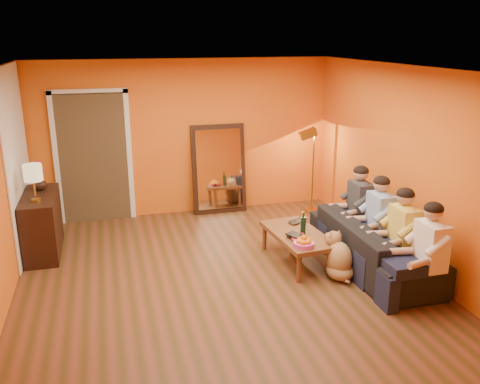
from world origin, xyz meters
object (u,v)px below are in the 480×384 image
object	(u,v)px
table_lamp	(34,183)
wine_bottle	(303,223)
dog	(339,255)
laptop	(301,222)
sofa	(373,244)
person_mid_left	(403,236)
person_far_left	(430,254)
person_mid_right	(380,221)
tumbler	(303,226)
person_far_right	(360,207)
mirror_frame	(219,169)
vase	(40,183)
sideboard	(42,224)
coffee_table	(297,247)
floor_lamp	(313,172)

from	to	relation	value
table_lamp	wine_bottle	xyz separation A→B (m)	(3.39, -0.99, -0.53)
dog	laptop	distance (m)	0.94
sofa	person_mid_left	size ratio (longest dim) A/B	1.82
table_lamp	person_far_left	xyz separation A→B (m)	(4.37, -2.36, -0.49)
sofa	dog	world-z (taller)	sofa
person_mid_right	tumbler	distance (m)	1.02
person_far_right	sofa	bearing A→B (deg)	-101.31
mirror_frame	vase	xyz separation A→B (m)	(-2.79, -0.83, 0.19)
table_lamp	person_far_right	distance (m)	4.45
vase	person_mid_right	bearing A→B (deg)	-22.45
table_lamp	person_mid_left	xyz separation A→B (m)	(4.37, -1.81, -0.49)
person_far_right	person_mid_right	bearing A→B (deg)	-90.00
person_mid_right	sideboard	bearing A→B (deg)	160.40
mirror_frame	person_far_left	size ratio (longest dim) A/B	1.25
vase	person_mid_left	bearing A→B (deg)	-28.33
person_mid_left	laptop	world-z (taller)	person_mid_left
mirror_frame	vase	world-z (taller)	mirror_frame
sideboard	person_far_left	size ratio (longest dim) A/B	0.97
person_mid_right	sofa	bearing A→B (deg)	-142.43
dog	tumbler	size ratio (longest dim) A/B	6.85
person_mid_left	coffee_table	bearing A→B (deg)	139.94
floor_lamp	laptop	size ratio (longest dim) A/B	4.33
coffee_table	laptop	size ratio (longest dim) A/B	3.67
mirror_frame	wine_bottle	world-z (taller)	mirror_frame
person_far_right	sideboard	bearing A→B (deg)	167.04
sideboard	coffee_table	world-z (taller)	sideboard
mirror_frame	wine_bottle	distance (m)	2.46
coffee_table	tumbler	world-z (taller)	tumbler
sofa	person_far_right	distance (m)	0.72
sofa	person_far_left	bearing A→B (deg)	-172.59
sofa	coffee_table	bearing A→B (deg)	65.26
sideboard	vase	distance (m)	0.58
sideboard	dog	world-z (taller)	sideboard
mirror_frame	coffee_table	size ratio (longest dim) A/B	1.25
person_mid_right	vase	size ratio (longest dim) A/B	6.05
person_far_right	coffee_table	bearing A→B (deg)	-167.01
laptop	dog	bearing A→B (deg)	-111.06
table_lamp	coffee_table	distance (m)	3.59
person_far_left	vase	world-z (taller)	person_far_left
sideboard	wine_bottle	world-z (taller)	sideboard
laptop	vase	xyz separation A→B (m)	(-3.52, 1.14, 0.52)
sofa	person_mid_left	xyz separation A→B (m)	(0.13, -0.45, 0.29)
mirror_frame	tumbler	world-z (taller)	mirror_frame
dog	person_far_right	distance (m)	1.11
person_mid_left	tumbler	distance (m)	1.35
coffee_table	person_far_left	xyz separation A→B (m)	(1.03, -1.41, 0.40)
laptop	vase	bearing A→B (deg)	131.38
dog	person_far_left	size ratio (longest dim) A/B	0.50
coffee_table	person_far_right	distance (m)	1.13
sideboard	table_lamp	size ratio (longest dim) A/B	2.31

